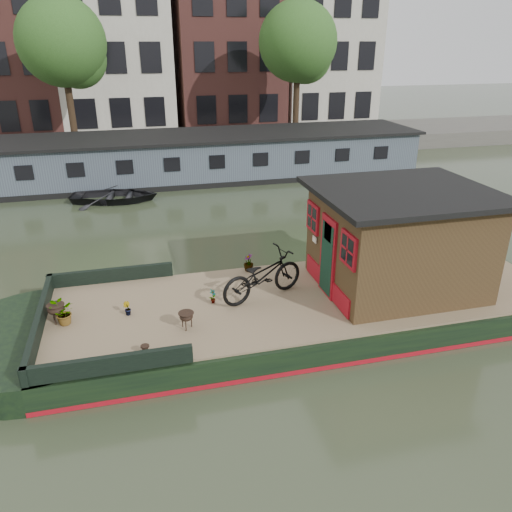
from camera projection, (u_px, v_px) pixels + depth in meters
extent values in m
plane|color=#2D3924|center=(308.00, 319.00, 12.00)|extent=(120.00, 120.00, 0.00)
cube|color=black|center=(308.00, 308.00, 11.88)|extent=(12.00, 4.00, 0.60)
cylinder|color=black|center=(40.00, 343.00, 10.52)|extent=(4.00, 4.00, 0.60)
cube|color=maroon|center=(308.00, 317.00, 11.98)|extent=(12.02, 4.02, 0.10)
cube|color=#7A634B|center=(309.00, 296.00, 11.75)|extent=(11.80, 3.80, 0.05)
cube|color=black|center=(40.00, 321.00, 10.33)|extent=(0.12, 4.00, 0.35)
cube|color=black|center=(111.00, 275.00, 12.36)|extent=(3.00, 0.12, 0.35)
cube|color=black|center=(109.00, 365.00, 8.95)|extent=(3.00, 0.12, 0.35)
cube|color=black|center=(399.00, 242.00, 11.79)|extent=(3.50, 3.00, 2.30)
cube|color=black|center=(405.00, 192.00, 11.31)|extent=(4.00, 3.50, 0.12)
cube|color=maroon|center=(328.00, 257.00, 11.46)|extent=(0.06, 0.80, 1.90)
cube|color=black|center=(327.00, 259.00, 11.48)|extent=(0.04, 0.64, 1.70)
cube|color=maroon|center=(349.00, 250.00, 10.29)|extent=(0.06, 0.72, 0.72)
cube|color=maroon|center=(313.00, 218.00, 12.16)|extent=(0.06, 0.72, 0.72)
imported|color=black|center=(263.00, 275.00, 11.45)|extent=(2.27, 1.44, 1.13)
imported|color=brown|center=(213.00, 296.00, 11.34)|extent=(0.21, 0.22, 0.35)
imported|color=maroon|center=(127.00, 309.00, 10.86)|extent=(0.22, 0.21, 0.31)
imported|color=#9C552D|center=(62.00, 313.00, 10.44)|extent=(0.56, 0.51, 0.53)
imported|color=brown|center=(249.00, 262.00, 12.92)|extent=(0.27, 0.27, 0.46)
cylinder|color=black|center=(59.00, 309.00, 10.92)|extent=(0.20, 0.20, 0.23)
cylinder|color=black|center=(145.00, 350.00, 9.52)|extent=(0.17, 0.17, 0.19)
imported|color=black|center=(115.00, 193.00, 20.66)|extent=(3.88, 3.07, 0.73)
cube|color=#44515B|center=(210.00, 157.00, 24.05)|extent=(20.00, 4.00, 2.00)
cube|color=black|center=(209.00, 135.00, 23.63)|extent=(20.40, 4.40, 0.12)
cube|color=black|center=(211.00, 175.00, 24.40)|extent=(20.00, 4.05, 0.24)
cube|color=#47443F|center=(192.00, 143.00, 30.04)|extent=(60.00, 6.00, 0.90)
cube|color=brown|center=(4.00, 17.00, 31.07)|extent=(6.00, 8.00, 15.00)
cube|color=#B7B2A3|center=(110.00, 5.00, 32.25)|extent=(7.00, 8.00, 16.50)
cube|color=brown|center=(224.00, 15.00, 34.16)|extent=(7.00, 8.00, 15.50)
cube|color=#B7B2A3|center=(320.00, 12.00, 35.65)|extent=(6.50, 8.00, 16.00)
cylinder|color=#332316|center=(71.00, 108.00, 26.26)|extent=(0.36, 0.36, 4.00)
sphere|color=#1E4115|center=(61.00, 42.00, 24.98)|extent=(4.40, 4.40, 4.40)
sphere|color=#1E4115|center=(77.00, 59.00, 25.70)|extent=(3.00, 3.00, 3.00)
cylinder|color=#332316|center=(296.00, 101.00, 29.10)|extent=(0.36, 0.36, 4.00)
sphere|color=#1E4115|center=(298.00, 42.00, 27.83)|extent=(4.40, 4.40, 4.40)
sphere|color=#1E4115|center=(306.00, 57.00, 28.55)|extent=(3.00, 3.00, 3.00)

